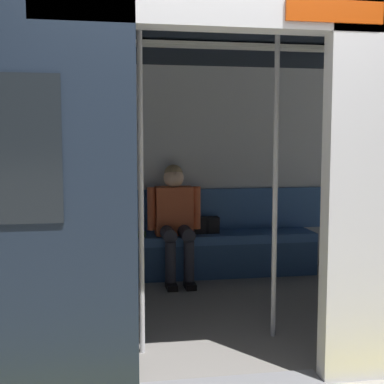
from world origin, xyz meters
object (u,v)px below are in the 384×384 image
(bench_seat, at_px, (176,245))
(book, at_px, (138,234))
(person_seated, at_px, (175,215))
(handbag, at_px, (206,225))
(train_car, at_px, (184,123))
(grab_pole_far, at_px, (275,186))
(grab_pole_door, at_px, (141,190))

(bench_seat, bearing_deg, book, -5.36)
(book, bearing_deg, person_seated, 173.12)
(bench_seat, relative_size, person_seated, 2.53)
(handbag, relative_size, book, 1.18)
(train_car, distance_m, handbag, 1.62)
(person_seated, bearing_deg, book, -13.48)
(grab_pole_far, bearing_deg, grab_pole_door, 8.13)
(bench_seat, distance_m, handbag, 0.39)
(handbag, bearing_deg, book, 2.68)
(bench_seat, relative_size, grab_pole_far, 1.35)
(handbag, bearing_deg, grab_pole_door, 67.03)
(grab_pole_door, relative_size, grab_pole_far, 1.00)
(grab_pole_door, height_order, grab_pole_far, same)
(person_seated, height_order, book, person_seated)
(train_car, xyz_separation_m, book, (0.31, -1.14, -1.10))
(person_seated, bearing_deg, grab_pole_door, 75.55)
(handbag, distance_m, grab_pole_door, 2.17)
(bench_seat, distance_m, person_seated, 0.33)
(bench_seat, height_order, grab_pole_door, grab_pole_door)
(book, bearing_deg, train_car, 111.62)
(person_seated, xyz_separation_m, grab_pole_far, (-0.49, 1.67, 0.43))
(handbag, xyz_separation_m, book, (0.72, 0.03, -0.07))
(grab_pole_door, distance_m, grab_pole_far, 0.97)
(bench_seat, bearing_deg, grab_pole_door, 75.51)
(grab_pole_far, bearing_deg, person_seated, -73.47)
(grab_pole_door, xyz_separation_m, grab_pole_far, (-0.96, -0.14, 0.00))
(train_car, height_order, bench_seat, train_car)
(train_car, xyz_separation_m, person_seated, (-0.06, -1.05, -0.89))
(book, distance_m, grab_pole_far, 2.06)
(book, height_order, grab_pole_door, grab_pole_door)
(handbag, bearing_deg, person_seated, 19.22)
(person_seated, xyz_separation_m, handbag, (-0.35, -0.12, -0.14))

